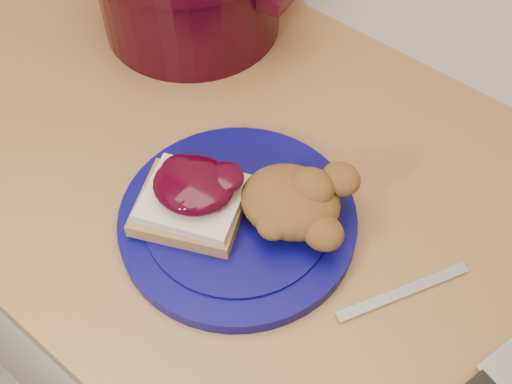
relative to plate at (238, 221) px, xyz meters
The scene contains 5 objects.
base_cabinet 0.48m from the plate, 96.83° to the left, with size 4.00×0.60×0.86m, color beige.
plate is the anchor object (origin of this frame).
sandwich 0.06m from the plate, 146.76° to the right, with size 0.14×0.14×0.06m.
stuffing_mound 0.07m from the plate, 36.95° to the left, with size 0.11×0.09×0.05m, color brown.
butter_knife 0.19m from the plate, 13.44° to the left, with size 0.15×0.01×0.00m, color silver.
Camera 1 is at (0.28, 1.14, 1.50)m, focal length 45.00 mm.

